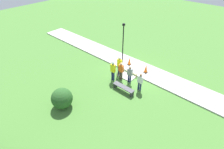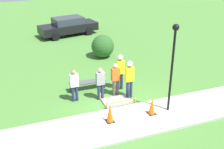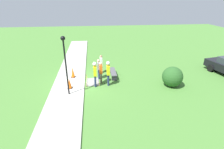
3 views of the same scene
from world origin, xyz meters
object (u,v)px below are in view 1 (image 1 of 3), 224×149
worker_assistant (113,69)px  bystander_in_orange_shirt (121,70)px  bystander_in_gray_shirt (140,81)px  worker_supervisor (120,64)px  park_bench (123,88)px  bystander_in_white_shirt (130,74)px  traffic_cone_near_patch (146,68)px  lamppost_near (123,38)px  traffic_cone_far_patch (129,61)px

worker_assistant → bystander_in_orange_shirt: (-0.45, -0.52, -0.19)m
worker_assistant → bystander_in_gray_shirt: (-2.46, -0.38, -0.25)m
worker_supervisor → park_bench: bearing=137.7°
worker_assistant → bystander_in_white_shirt: (-1.27, -0.65, -0.23)m
park_bench → traffic_cone_near_patch: bearing=-89.5°
bystander_in_orange_shirt → lamppost_near: 3.27m
traffic_cone_near_patch → bystander_in_white_shirt: bystander_in_white_shirt is taller
bystander_in_orange_shirt → bystander_in_white_shirt: (-0.82, -0.13, -0.04)m
bystander_in_white_shirt → traffic_cone_near_patch: bearing=-97.7°
park_bench → worker_assistant: worker_assistant is taller
traffic_cone_near_patch → bystander_in_orange_shirt: (1.10, 2.22, 0.45)m
worker_supervisor → lamppost_near: 2.59m
park_bench → bystander_in_white_shirt: 1.37m
bystander_in_orange_shirt → lamppost_near: size_ratio=0.43×
worker_supervisor → worker_assistant: 0.97m
traffic_cone_near_patch → bystander_in_gray_shirt: bearing=111.2°
lamppost_near → park_bench: bearing=129.8°
worker_supervisor → bystander_in_gray_shirt: (-2.55, 0.59, -0.26)m
worker_supervisor → worker_assistant: (-0.09, 0.97, -0.01)m
traffic_cone_far_patch → bystander_in_white_shirt: bystander_in_white_shirt is taller
bystander_in_orange_shirt → lamppost_near: (1.64, -2.26, 1.70)m
traffic_cone_far_patch → worker_supervisor: worker_supervisor is taller
park_bench → lamppost_near: (2.77, -3.32, 2.33)m
traffic_cone_far_patch → lamppost_near: bearing=2.0°
lamppost_near → worker_supervisor: bearing=121.4°
traffic_cone_far_patch → lamppost_near: (0.84, 0.03, 2.18)m
traffic_cone_near_patch → park_bench: (-0.03, 3.28, -0.18)m
worker_supervisor → worker_assistant: worker_supervisor is taller
lamppost_near → traffic_cone_near_patch: bearing=179.2°
traffic_cone_near_patch → bystander_in_orange_shirt: bystander_in_orange_shirt is taller
worker_supervisor → bystander_in_gray_shirt: size_ratio=1.19×
bystander_in_orange_shirt → bystander_in_white_shirt: 0.83m
traffic_cone_near_patch → bystander_in_white_shirt: (0.28, 2.09, 0.41)m
bystander_in_orange_shirt → bystander_in_gray_shirt: bearing=176.2°
worker_supervisor → bystander_in_orange_shirt: 0.73m
bystander_in_gray_shirt → traffic_cone_far_patch: bearing=-40.7°
bystander_in_orange_shirt → worker_assistant: bearing=49.1°
bystander_in_gray_shirt → bystander_in_orange_shirt: bearing=-3.8°
park_bench → bystander_in_white_shirt: (0.31, -1.19, 0.60)m
traffic_cone_near_patch → worker_supervisor: bearing=47.2°
worker_assistant → lamppost_near: size_ratio=0.49×
worker_supervisor → lamppost_near: lamppost_near is taller
traffic_cone_near_patch → bystander_in_white_shirt: size_ratio=0.50×
worker_supervisor → worker_assistant: size_ratio=1.01×
bystander_in_gray_shirt → park_bench: bearing=46.4°
park_bench → bystander_in_orange_shirt: 1.67m
traffic_cone_near_patch → traffic_cone_far_patch: 1.90m
traffic_cone_near_patch → worker_supervisor: 2.49m
traffic_cone_near_patch → bystander_in_white_shirt: bearing=82.3°
park_bench → bystander_in_orange_shirt: bystander_in_orange_shirt is taller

